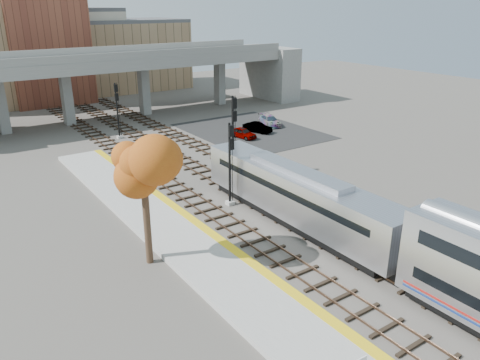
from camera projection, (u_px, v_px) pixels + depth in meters
ground at (329, 252)px, 30.84m from camera, size 160.00×160.00×0.00m
platform at (239, 285)px, 26.92m from camera, size 4.50×60.00×0.35m
yellow_strip at (265, 272)px, 27.87m from camera, size 0.70×60.00×0.01m
tracks at (235, 190)px, 40.92m from camera, size 10.70×95.00×0.25m
overpass at (129, 75)px, 65.99m from camera, size 54.00×12.00×9.50m
buildings_far at (59, 50)px, 79.90m from camera, size 43.00×21.00×20.60m
parking_lot at (251, 131)px, 59.81m from camera, size 14.00×18.00×0.04m
locomotive at (296, 195)px, 34.06m from camera, size 3.02×19.05×4.10m
signal_mast_near at (230, 166)px, 36.85m from camera, size 0.60×0.64×6.81m
signal_mast_mid at (233, 136)px, 43.20m from camera, size 0.60×0.64×7.58m
signal_mast_far at (118, 112)px, 55.51m from camera, size 0.60×0.64×6.67m
tree at (143, 169)px, 27.43m from camera, size 3.60×3.60×8.41m
car_a at (243, 133)px, 56.52m from camera, size 2.09×3.86×1.24m
car_b at (257, 127)px, 58.97m from camera, size 2.61×4.01×1.25m
car_c at (270, 121)px, 62.29m from camera, size 2.87×4.80×1.30m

